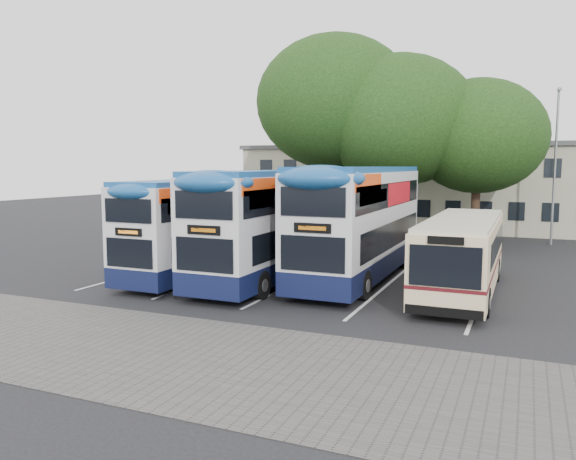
# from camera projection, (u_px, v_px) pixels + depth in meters

# --- Properties ---
(ground) EXTENTS (120.00, 120.00, 0.00)m
(ground) POSITION_uv_depth(u_px,v_px,m) (357.00, 318.00, 17.18)
(ground) COLOR black
(ground) RESTS_ON ground
(paving_strip) EXTENTS (40.00, 6.00, 0.01)m
(paving_strip) POSITION_uv_depth(u_px,v_px,m) (217.00, 361.00, 13.39)
(paving_strip) COLOR #595654
(paving_strip) RESTS_ON ground
(bay_lines) EXTENTS (14.12, 11.00, 0.01)m
(bay_lines) POSITION_uv_depth(u_px,v_px,m) (303.00, 278.00, 23.21)
(bay_lines) COLOR silver
(bay_lines) RESTS_ON ground
(depot_building) EXTENTS (32.40, 8.40, 6.20)m
(depot_building) POSITION_uv_depth(u_px,v_px,m) (460.00, 186.00, 41.46)
(depot_building) COLOR #ABA789
(depot_building) RESTS_ON ground
(lamp_post) EXTENTS (0.25, 1.05, 9.06)m
(lamp_post) POSITION_uv_depth(u_px,v_px,m) (555.00, 158.00, 32.48)
(lamp_post) COLOR gray
(lamp_post) RESTS_ON ground
(tree_left) EXTENTS (9.61, 9.61, 12.57)m
(tree_left) POSITION_uv_depth(u_px,v_px,m) (335.00, 103.00, 34.27)
(tree_left) COLOR black
(tree_left) RESTS_ON ground
(tree_mid) EXTENTS (9.02, 9.02, 11.11)m
(tree_mid) POSITION_uv_depth(u_px,v_px,m) (399.00, 121.00, 32.87)
(tree_mid) COLOR black
(tree_mid) RESTS_ON ground
(tree_right) EXTENTS (7.68, 7.68, 9.59)m
(tree_right) POSITION_uv_depth(u_px,v_px,m) (478.00, 136.00, 32.08)
(tree_right) COLOR black
(tree_right) RESTS_ON ground
(bus_dd_left) EXTENTS (2.37, 9.78, 4.07)m
(bus_dd_left) POSITION_uv_depth(u_px,v_px,m) (204.00, 222.00, 23.93)
(bus_dd_left) COLOR #0F1639
(bus_dd_left) RESTS_ON ground
(bus_dd_mid) EXTENTS (2.59, 10.69, 4.45)m
(bus_dd_mid) POSITION_uv_depth(u_px,v_px,m) (273.00, 219.00, 23.00)
(bus_dd_mid) COLOR #0F1639
(bus_dd_mid) RESTS_ON ground
(bus_dd_right) EXTENTS (2.68, 11.04, 4.60)m
(bus_dd_right) POSITION_uv_depth(u_px,v_px,m) (360.00, 217.00, 22.98)
(bus_dd_right) COLOR #0F1639
(bus_dd_right) RESTS_ON ground
(bus_single) EXTENTS (2.37, 9.32, 2.78)m
(bus_single) POSITION_uv_depth(u_px,v_px,m) (463.00, 250.00, 20.46)
(bus_single) COLOR beige
(bus_single) RESTS_ON ground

